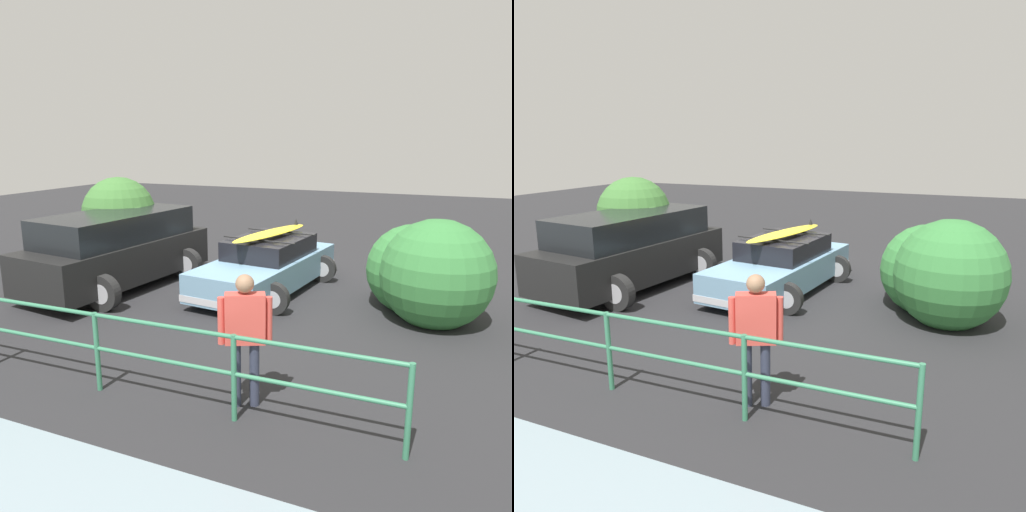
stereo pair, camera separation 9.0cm
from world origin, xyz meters
The scene contains 7 objects.
ground_plane centered at (0.00, 0.00, -0.01)m, with size 44.00×44.00×0.02m, color #28282B.
sedan_car centered at (-0.16, -0.02, 0.60)m, with size 2.63×4.43×1.50m.
suv_car centered at (3.15, 1.08, 0.92)m, with size 2.94×4.93×1.77m.
person_bystander centered at (-1.79, 4.81, 1.07)m, with size 0.64×0.40×1.79m.
railing_fence centered at (0.25, 5.25, 0.76)m, with size 8.32×0.23×1.14m.
bush_near_left centered at (-3.49, 0.12, 0.85)m, with size 2.49×2.84×2.09m.
bush_near_right centered at (3.85, -0.13, 1.36)m, with size 2.05×1.93×2.47m.
Camera 1 is at (-4.25, 10.23, 3.44)m, focal length 35.00 mm.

